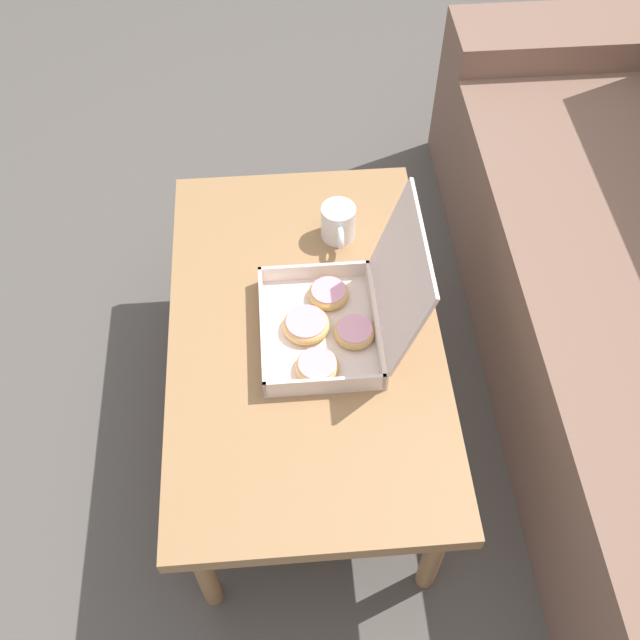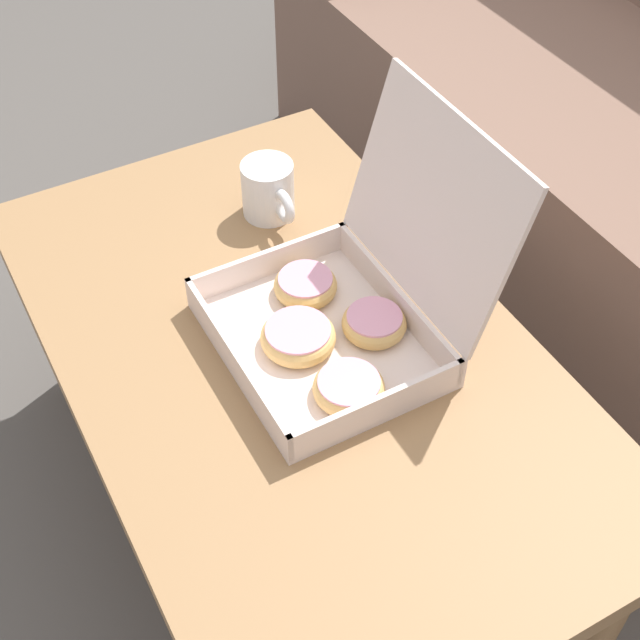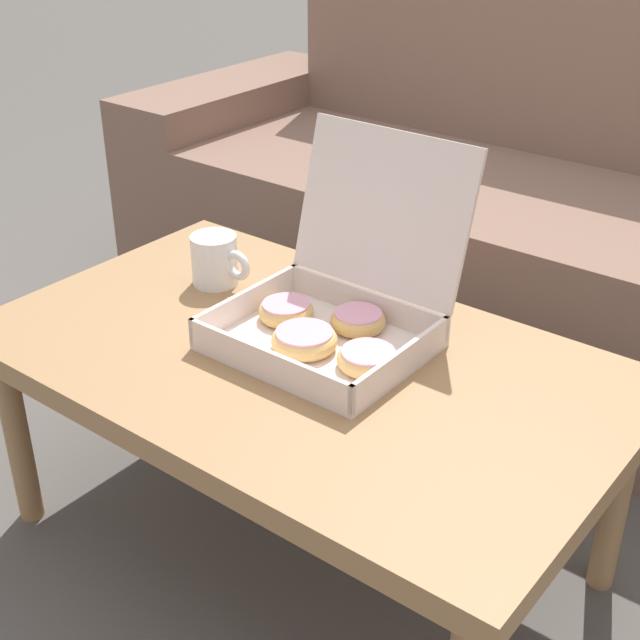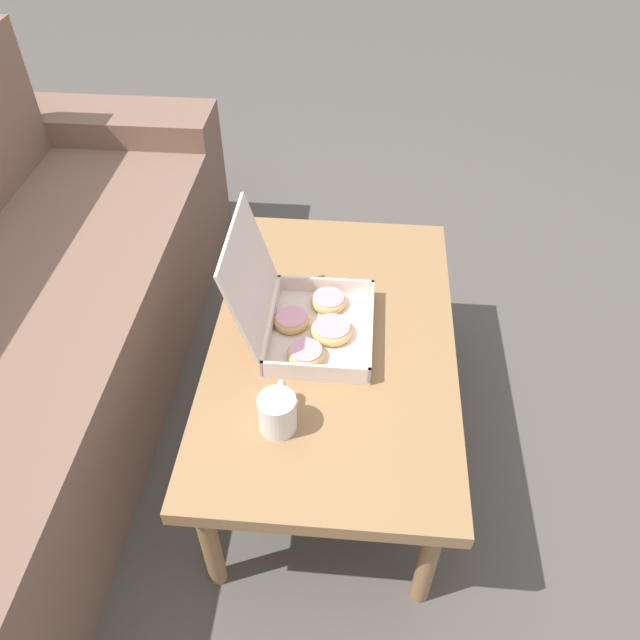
{
  "view_description": "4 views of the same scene",
  "coord_description": "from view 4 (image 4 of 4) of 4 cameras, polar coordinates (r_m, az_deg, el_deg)",
  "views": [
    {
      "loc": [
        0.99,
        -0.2,
        1.78
      ],
      "look_at": [
        0.01,
        -0.12,
        0.45
      ],
      "focal_mm": 42.0,
      "sensor_mm": 36.0,
      "label": 1
    },
    {
      "loc": [
        0.75,
        -0.53,
        1.33
      ],
      "look_at": [
        0.01,
        -0.12,
        0.45
      ],
      "focal_mm": 50.0,
      "sensor_mm": 36.0,
      "label": 2
    },
    {
      "loc": [
        0.77,
        -1.1,
        1.13
      ],
      "look_at": [
        0.01,
        -0.12,
        0.45
      ],
      "focal_mm": 50.0,
      "sensor_mm": 36.0,
      "label": 3
    },
    {
      "loc": [
        -1.11,
        -0.22,
        1.53
      ],
      "look_at": [
        0.01,
        -0.12,
        0.45
      ],
      "focal_mm": 35.0,
      "sensor_mm": 36.0,
      "label": 4
    }
  ],
  "objects": [
    {
      "name": "ground_plane",
      "position": [
        1.9,
        -3.8,
        -9.97
      ],
      "size": [
        12.0,
        12.0,
        0.0
      ],
      "primitive_type": "plane",
      "color": "#514C47"
    },
    {
      "name": "coffee_table",
      "position": [
        1.61,
        1.19,
        -2.7
      ],
      "size": [
        1.03,
        0.61,
        0.4
      ],
      "color": "#997047",
      "rests_on": "ground_plane"
    },
    {
      "name": "pastry_box",
      "position": [
        1.56,
        -1.43,
        0.24
      ],
      "size": [
        0.32,
        0.34,
        0.31
      ],
      "color": "silver",
      "rests_on": "coffee_table"
    },
    {
      "name": "coffee_mug",
      "position": [
        1.37,
        -3.89,
        -8.37
      ],
      "size": [
        0.13,
        0.08,
        0.09
      ],
      "color": "white",
      "rests_on": "coffee_table"
    }
  ]
}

